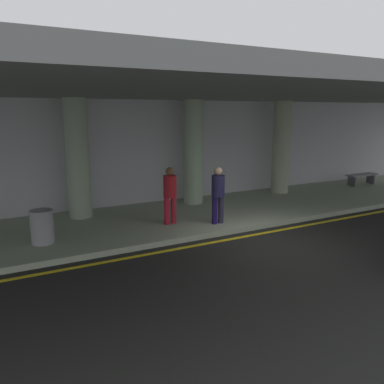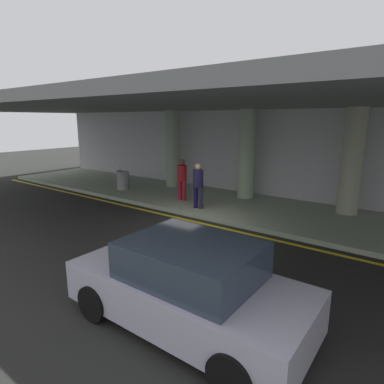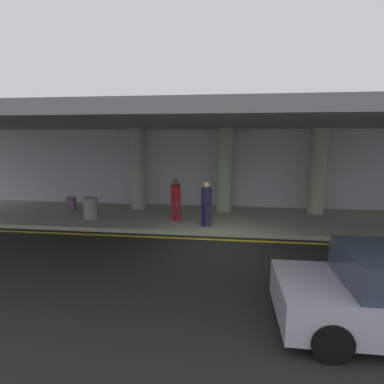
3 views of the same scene
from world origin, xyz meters
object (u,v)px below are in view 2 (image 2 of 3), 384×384
object	(u,v)px
trash_bin_steel	(123,180)
traveler_with_luggage	(182,177)
car_silver	(188,286)
suitcase_upright_primary	(120,176)
person_waiting_for_ride	(198,183)
support_column_left_mid	(247,154)
support_column_center	(352,162)
support_column_far_left	(173,149)

from	to	relation	value
trash_bin_steel	traveler_with_luggage	bearing A→B (deg)	0.50
car_silver	suitcase_upright_primary	bearing A→B (deg)	146.73
traveler_with_luggage	suitcase_upright_primary	size ratio (longest dim) A/B	1.87
person_waiting_for_ride	support_column_left_mid	bearing A→B (deg)	87.60
traveler_with_luggage	support_column_center	bearing A→B (deg)	-119.04
person_waiting_for_ride	suitcase_upright_primary	size ratio (longest dim) A/B	1.87
support_column_far_left	support_column_left_mid	distance (m)	4.00
support_column_far_left	person_waiting_for_ride	size ratio (longest dim) A/B	2.17
support_column_left_mid	person_waiting_for_ride	world-z (taller)	support_column_left_mid
traveler_with_luggage	suitcase_upright_primary	bearing A→B (deg)	29.92
suitcase_upright_primary	trash_bin_steel	xyz separation A→B (m)	(1.44, -1.09, 0.11)
support_column_far_left	support_column_center	distance (m)	8.00
support_column_left_mid	car_silver	bearing A→B (deg)	-68.80
car_silver	trash_bin_steel	size ratio (longest dim) A/B	4.82
support_column_far_left	trash_bin_steel	distance (m)	2.84
traveler_with_luggage	person_waiting_for_ride	world-z (taller)	same
support_column_far_left	car_silver	distance (m)	11.01
person_waiting_for_ride	trash_bin_steel	distance (m)	4.86
support_column_left_mid	car_silver	size ratio (longest dim) A/B	0.89
person_waiting_for_ride	trash_bin_steel	bearing A→B (deg)	-176.83
suitcase_upright_primary	trash_bin_steel	bearing A→B (deg)	-63.99
support_column_far_left	support_column_center	world-z (taller)	same
traveler_with_luggage	support_column_far_left	bearing A→B (deg)	-1.02
car_silver	suitcase_upright_primary	size ratio (longest dim) A/B	4.56
support_column_far_left	trash_bin_steel	xyz separation A→B (m)	(-1.38, -2.04, -1.40)
support_column_far_left	person_waiting_for_ride	bearing A→B (deg)	-37.80
support_column_left_mid	support_column_center	size ratio (longest dim) A/B	1.00
person_waiting_for_ride	trash_bin_steel	world-z (taller)	person_waiting_for_ride
car_silver	traveler_with_luggage	world-z (taller)	traveler_with_luggage
suitcase_upright_primary	trash_bin_steel	distance (m)	1.81
support_column_left_mid	person_waiting_for_ride	bearing A→B (deg)	-102.70
traveler_with_luggage	person_waiting_for_ride	bearing A→B (deg)	-164.83
suitcase_upright_primary	person_waiting_for_ride	bearing A→B (deg)	-42.00
support_column_left_mid	car_silver	world-z (taller)	support_column_left_mid
car_silver	person_waiting_for_ride	xyz separation A→B (m)	(-3.79, 5.60, 0.40)
support_column_far_left	support_column_left_mid	bearing A→B (deg)	0.00
support_column_left_mid	traveler_with_luggage	bearing A→B (deg)	-132.50
support_column_far_left	support_column_left_mid	size ratio (longest dim) A/B	1.00
trash_bin_steel	support_column_center	bearing A→B (deg)	12.27
support_column_center	suitcase_upright_primary	bearing A→B (deg)	-175.00
support_column_far_left	traveler_with_luggage	distance (m)	3.07
support_column_center	person_waiting_for_ride	world-z (taller)	support_column_center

